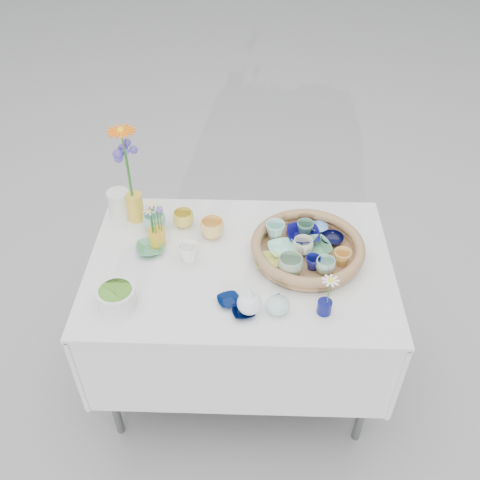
{
  "coord_description": "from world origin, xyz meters",
  "views": [
    {
      "loc": [
        0.05,
        -1.61,
        2.29
      ],
      "look_at": [
        0.0,
        0.02,
        0.87
      ],
      "focal_mm": 40.0,
      "sensor_mm": 36.0,
      "label": 1
    }
  ],
  "objects_px": {
    "display_table": "(240,371)",
    "tall_vase_yellow": "(136,207)",
    "bud_vase_seafoam": "(278,303)",
    "wicker_tray": "(307,249)"
  },
  "relations": [
    {
      "from": "display_table",
      "to": "bud_vase_seafoam",
      "type": "relative_size",
      "value": 13.54
    },
    {
      "from": "wicker_tray",
      "to": "bud_vase_seafoam",
      "type": "xyz_separation_m",
      "value": [
        -0.13,
        -0.31,
        0.01
      ]
    },
    {
      "from": "wicker_tray",
      "to": "bud_vase_seafoam",
      "type": "relative_size",
      "value": 5.1
    },
    {
      "from": "wicker_tray",
      "to": "bud_vase_seafoam",
      "type": "height_order",
      "value": "bud_vase_seafoam"
    },
    {
      "from": "display_table",
      "to": "tall_vase_yellow",
      "type": "height_order",
      "value": "tall_vase_yellow"
    },
    {
      "from": "bud_vase_seafoam",
      "to": "tall_vase_yellow",
      "type": "bearing_deg",
      "value": 139.37
    },
    {
      "from": "tall_vase_yellow",
      "to": "wicker_tray",
      "type": "bearing_deg",
      "value": -16.48
    },
    {
      "from": "display_table",
      "to": "bud_vase_seafoam",
      "type": "xyz_separation_m",
      "value": [
        0.15,
        -0.26,
        0.81
      ]
    },
    {
      "from": "wicker_tray",
      "to": "tall_vase_yellow",
      "type": "height_order",
      "value": "tall_vase_yellow"
    },
    {
      "from": "bud_vase_seafoam",
      "to": "tall_vase_yellow",
      "type": "relative_size",
      "value": 0.69
    }
  ]
}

